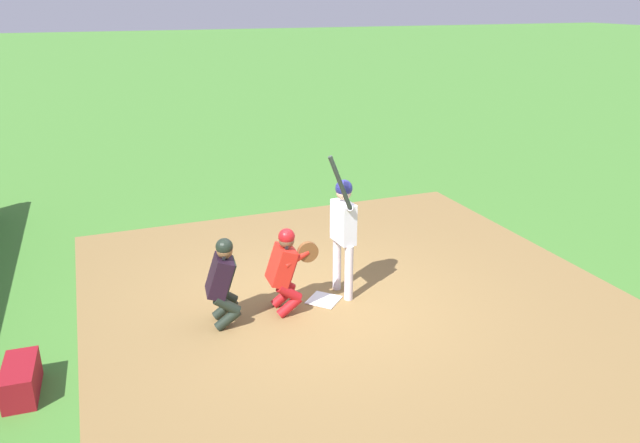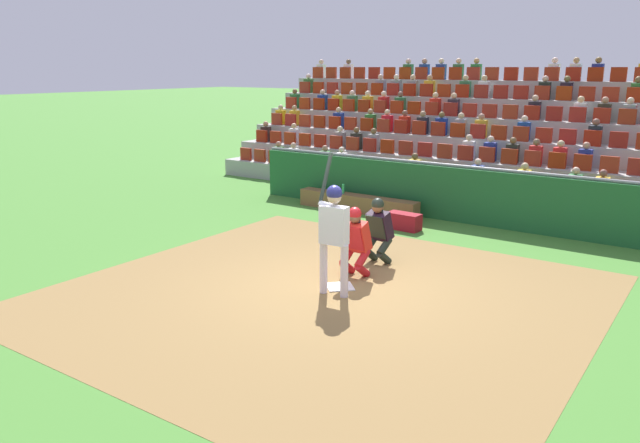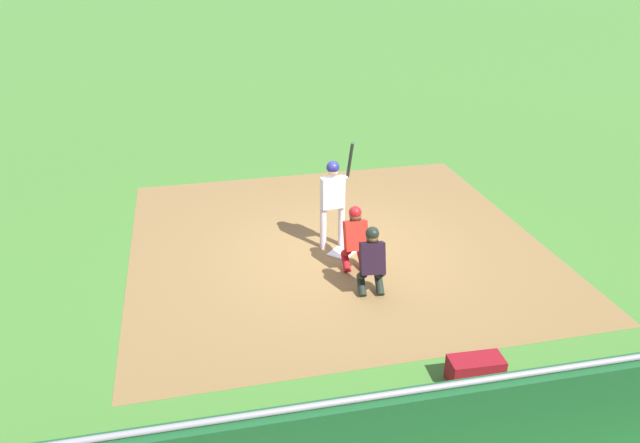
{
  "view_description": "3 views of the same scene",
  "coord_description": "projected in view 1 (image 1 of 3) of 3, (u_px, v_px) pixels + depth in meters",
  "views": [
    {
      "loc": [
        7.7,
        -2.93,
        4.35
      ],
      "look_at": [
        0.06,
        -0.08,
        1.32
      ],
      "focal_mm": 34.14,
      "sensor_mm": 36.0,
      "label": 1
    },
    {
      "loc": [
        -5.49,
        8.33,
        3.66
      ],
      "look_at": [
        0.46,
        -0.06,
        1.09
      ],
      "focal_mm": 34.66,
      "sensor_mm": 36.0,
      "label": 2
    },
    {
      "loc": [
        -2.63,
        -10.27,
        5.75
      ],
      "look_at": [
        -0.55,
        -0.52,
        1.01
      ],
      "focal_mm": 33.75,
      "sensor_mm": 36.0,
      "label": 3
    }
  ],
  "objects": [
    {
      "name": "infield_dirt_patch",
      "position": [
        354.0,
        295.0,
        9.4
      ],
      "size": [
        8.4,
        8.14,
        0.01
      ],
      "primitive_type": "cube",
      "rotation": [
        0.0,
        0.0,
        0.01
      ],
      "color": "olive",
      "rests_on": "ground_plane"
    },
    {
      "name": "equipment_duffel_bag",
      "position": [
        21.0,
        380.0,
        7.01
      ],
      "size": [
        0.79,
        0.39,
        0.39
      ],
      "primitive_type": "cube",
      "rotation": [
        0.0,
        0.0,
        -0.04
      ],
      "color": "maroon",
      "rests_on": "ground_plane"
    },
    {
      "name": "home_plate_umpire",
      "position": [
        223.0,
        278.0,
        8.36
      ],
      "size": [
        0.5,
        0.5,
        1.31
      ],
      "color": "black",
      "rests_on": "ground_plane"
    },
    {
      "name": "catcher_crouching",
      "position": [
        286.0,
        266.0,
        8.69
      ],
      "size": [
        0.47,
        0.72,
        1.31
      ],
      "color": "#B3171B",
      "rests_on": "ground_plane"
    },
    {
      "name": "ground_plane",
      "position": [
        324.0,
        301.0,
        9.24
      ],
      "size": [
        160.0,
        160.0,
        0.0
      ],
      "primitive_type": "plane",
      "color": "#458030"
    },
    {
      "name": "home_plate_marker",
      "position": [
        324.0,
        300.0,
        9.24
      ],
      "size": [
        0.62,
        0.62,
        0.02
      ],
      "primitive_type": "cube",
      "rotation": [
        0.0,
        0.0,
        0.79
      ],
      "color": "white",
      "rests_on": "infield_dirt_patch"
    },
    {
      "name": "batter_at_plate",
      "position": [
        343.0,
        225.0,
        9.03
      ],
      "size": [
        0.59,
        0.5,
        2.31
      ],
      "color": "silver",
      "rests_on": "ground_plane"
    }
  ]
}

